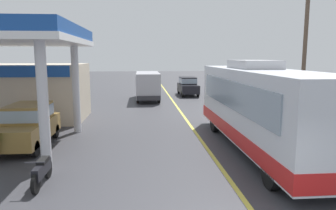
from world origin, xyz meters
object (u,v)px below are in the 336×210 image
(coach_bus_main, at_px, (261,109))
(motorcycle_parked_forecourt, at_px, (42,171))
(car_at_pump, at_px, (28,123))
(car_trailing_behind_bus, at_px, (188,85))
(minibus_opposing_lane, at_px, (148,83))

(coach_bus_main, relative_size, motorcycle_parked_forecourt, 6.13)
(coach_bus_main, distance_m, car_at_pump, 9.86)
(car_trailing_behind_bus, bearing_deg, motorcycle_parked_forecourt, -109.27)
(car_at_pump, height_order, car_trailing_behind_bus, same)
(motorcycle_parked_forecourt, relative_size, car_trailing_behind_bus, 0.43)
(motorcycle_parked_forecourt, bearing_deg, minibus_opposing_lane, 79.23)
(minibus_opposing_lane, bearing_deg, motorcycle_parked_forecourt, -100.77)
(coach_bus_main, height_order, minibus_opposing_lane, coach_bus_main)
(coach_bus_main, distance_m, motorcycle_parked_forecourt, 8.55)
(car_at_pump, distance_m, minibus_opposing_lane, 15.45)
(car_at_pump, height_order, motorcycle_parked_forecourt, car_at_pump)
(minibus_opposing_lane, height_order, car_trailing_behind_bus, minibus_opposing_lane)
(car_trailing_behind_bus, bearing_deg, car_at_pump, -118.52)
(coach_bus_main, bearing_deg, motorcycle_parked_forecourt, -158.78)
(car_at_pump, bearing_deg, car_trailing_behind_bus, 61.48)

